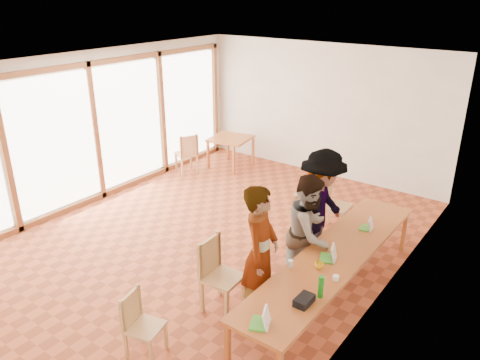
% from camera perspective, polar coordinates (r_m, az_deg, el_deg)
% --- Properties ---
extents(ground, '(8.00, 8.00, 0.00)m').
position_cam_1_polar(ground, '(8.31, -3.60, -7.07)').
color(ground, '#AB4C29').
rests_on(ground, ground).
extents(wall_back, '(6.00, 0.10, 3.00)m').
position_cam_1_polar(wall_back, '(10.91, 9.95, 8.37)').
color(wall_back, silver).
rests_on(wall_back, ground).
extents(wall_right, '(0.10, 8.00, 3.00)m').
position_cam_1_polar(wall_right, '(6.31, 17.47, -2.89)').
color(wall_right, silver).
rests_on(wall_right, ground).
extents(window_wall, '(0.10, 8.00, 3.00)m').
position_cam_1_polar(window_wall, '(9.79, -17.31, 6.08)').
color(window_wall, white).
rests_on(window_wall, ground).
extents(ceiling, '(6.00, 8.00, 0.04)m').
position_cam_1_polar(ceiling, '(7.32, -4.19, 13.99)').
color(ceiling, white).
rests_on(ceiling, wall_back).
extents(communal_table, '(0.80, 4.00, 0.75)m').
position_cam_1_polar(communal_table, '(6.55, 11.49, -9.17)').
color(communal_table, '#B45C28').
rests_on(communal_table, ground).
extents(side_table, '(0.90, 0.90, 0.75)m').
position_cam_1_polar(side_table, '(11.30, -1.15, 4.81)').
color(side_table, '#B45C28').
rests_on(side_table, ground).
extents(chair_near, '(0.47, 0.47, 0.45)m').
position_cam_1_polar(chair_near, '(5.82, -12.36, -16.09)').
color(chair_near, tan).
rests_on(chair_near, ground).
extents(chair_mid, '(0.50, 0.50, 0.55)m').
position_cam_1_polar(chair_mid, '(6.37, -2.96, -10.49)').
color(chair_mid, tan).
rests_on(chair_mid, ground).
extents(chair_far, '(0.61, 0.61, 0.54)m').
position_cam_1_polar(chair_far, '(7.81, 7.66, -4.10)').
color(chair_far, tan).
rests_on(chair_far, ground).
extents(chair_empty, '(0.51, 0.51, 0.54)m').
position_cam_1_polar(chair_empty, '(8.47, 11.02, -2.14)').
color(chair_empty, tan).
rests_on(chair_empty, ground).
extents(chair_spare, '(0.60, 0.60, 0.51)m').
position_cam_1_polar(chair_spare, '(10.96, -6.39, 3.68)').
color(chair_spare, tan).
rests_on(chair_spare, ground).
extents(person_near, '(0.65, 0.79, 1.88)m').
position_cam_1_polar(person_near, '(6.05, 2.51, -8.95)').
color(person_near, gray).
rests_on(person_near, ground).
extents(person_mid, '(0.77, 0.93, 1.76)m').
position_cam_1_polar(person_mid, '(6.70, 8.47, -6.44)').
color(person_mid, gray).
rests_on(person_mid, ground).
extents(person_far, '(0.78, 1.28, 1.92)m').
position_cam_1_polar(person_far, '(7.19, 9.84, -3.67)').
color(person_far, gray).
rests_on(person_far, ground).
extents(laptop_near, '(0.28, 0.29, 0.20)m').
position_cam_1_polar(laptop_near, '(5.19, 2.75, -16.78)').
color(laptop_near, green).
rests_on(laptop_near, communal_table).
extents(laptop_mid, '(0.28, 0.30, 0.21)m').
position_cam_1_polar(laptop_mid, '(6.36, 10.93, -9.06)').
color(laptop_mid, green).
rests_on(laptop_mid, communal_table).
extents(laptop_far, '(0.22, 0.24, 0.18)m').
position_cam_1_polar(laptop_far, '(7.24, 15.32, -5.44)').
color(laptop_far, green).
rests_on(laptop_far, communal_table).
extents(yellow_mug, '(0.14, 0.14, 0.09)m').
position_cam_1_polar(yellow_mug, '(6.16, 9.61, -10.24)').
color(yellow_mug, yellow).
rests_on(yellow_mug, communal_table).
extents(green_bottle, '(0.07, 0.07, 0.28)m').
position_cam_1_polar(green_bottle, '(5.61, 9.83, -12.70)').
color(green_bottle, '#16821A').
rests_on(green_bottle, communal_table).
extents(clear_glass, '(0.07, 0.07, 0.09)m').
position_cam_1_polar(clear_glass, '(6.15, 6.15, -10.08)').
color(clear_glass, silver).
rests_on(clear_glass, communal_table).
extents(condiment_cup, '(0.08, 0.08, 0.06)m').
position_cam_1_polar(condiment_cup, '(5.99, 11.61, -11.61)').
color(condiment_cup, white).
rests_on(condiment_cup, communal_table).
extents(pink_phone, '(0.05, 0.10, 0.01)m').
position_cam_1_polar(pink_phone, '(6.44, 11.34, -9.17)').
color(pink_phone, '#F34E73').
rests_on(pink_phone, communal_table).
extents(black_pouch, '(0.16, 0.26, 0.09)m').
position_cam_1_polar(black_pouch, '(5.53, 7.82, -14.34)').
color(black_pouch, black).
rests_on(black_pouch, communal_table).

